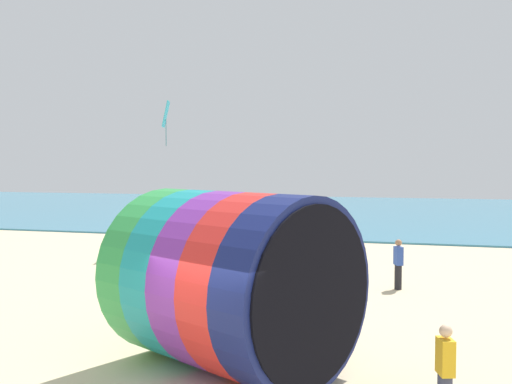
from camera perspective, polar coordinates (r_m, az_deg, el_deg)
sea at (r=50.85m, az=11.15°, el=-1.90°), size 120.00×40.00×0.10m
giant_inflatable_tube at (r=11.78m, az=-2.47°, el=-8.86°), size 5.48×5.22×3.65m
kite_handler at (r=10.19m, az=18.39°, el=-16.78°), size 0.31×0.41×1.61m
kite_cyan_diamond at (r=27.42m, az=-9.00°, el=7.63°), size 0.54×0.91×2.11m
bystander_near_water at (r=19.80m, az=14.04°, el=-6.99°), size 0.35×0.42×1.69m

